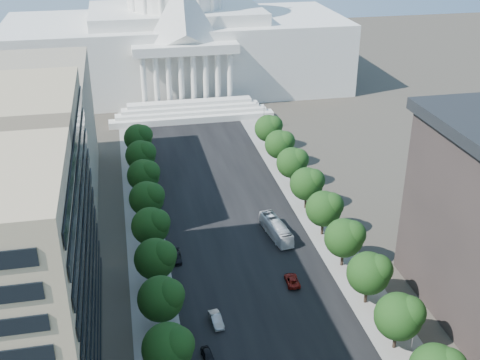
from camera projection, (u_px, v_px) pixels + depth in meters
road_asphalt at (224, 203)px, 140.84m from camera, size 30.00×260.00×0.01m
sidewalk_left at (142, 211)px, 137.41m from camera, size 8.00×260.00×0.02m
sidewalk_right at (302, 196)px, 144.28m from camera, size 8.00×260.00×0.02m
capitol at (177, 33)px, 215.86m from camera, size 120.00×56.00×73.00m
office_block_left_far at (4, 144)px, 134.46m from camera, size 38.00×52.00×30.00m
tree_l_c at (170, 347)px, 87.04m from camera, size 7.79×7.60×9.97m
tree_l_d at (163, 298)px, 97.62m from camera, size 7.79×7.60×9.97m
tree_l_e at (157, 258)px, 108.21m from camera, size 7.79×7.60×9.97m
tree_l_f at (152, 225)px, 118.79m from camera, size 7.79×7.60×9.97m
tree_l_g at (148, 198)px, 129.38m from camera, size 7.79×7.60×9.97m
tree_l_h at (145, 174)px, 139.97m from camera, size 7.79×7.60×9.97m
tree_l_i at (142, 154)px, 150.55m from camera, size 7.79×7.60×9.97m
tree_l_j at (139, 137)px, 161.14m from camera, size 7.79×7.60×9.97m
tree_r_c at (401, 315)px, 93.55m from camera, size 7.79×7.60×9.97m
tree_r_d at (371, 272)px, 104.13m from camera, size 7.79×7.60×9.97m
tree_r_e at (346, 237)px, 114.72m from camera, size 7.79×7.60×9.97m
tree_r_f at (326, 208)px, 125.31m from camera, size 7.79×7.60×9.97m
tree_r_g at (308, 183)px, 135.89m from camera, size 7.79×7.60×9.97m
tree_r_h at (293, 162)px, 146.48m from camera, size 7.79×7.60×9.97m
tree_r_i at (281, 144)px, 157.06m from camera, size 7.79×7.60×9.97m
tree_r_j at (269, 128)px, 167.65m from camera, size 7.79×7.60×9.97m
streetlight_b at (412, 321)px, 93.39m from camera, size 2.61×0.44×9.00m
streetlight_c at (353, 238)px, 115.45m from camera, size 2.61×0.44×9.00m
streetlight_d at (313, 183)px, 137.50m from camera, size 2.61×0.44×9.00m
streetlight_e at (284, 142)px, 159.56m from camera, size 2.61×0.44×9.00m
streetlight_f at (262, 112)px, 181.61m from camera, size 2.61×0.44×9.00m
car_dark_a at (208, 355)px, 93.86m from camera, size 2.03×4.08×1.33m
car_silver at (216, 320)px, 101.36m from camera, size 2.19×5.05×1.62m
car_red at (292, 280)px, 111.80m from camera, size 2.58×5.14×1.40m
car_dark_b at (176, 257)px, 118.83m from camera, size 2.07×4.90×1.41m
city_bus at (276, 229)px, 126.63m from camera, size 4.60×12.79×3.48m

